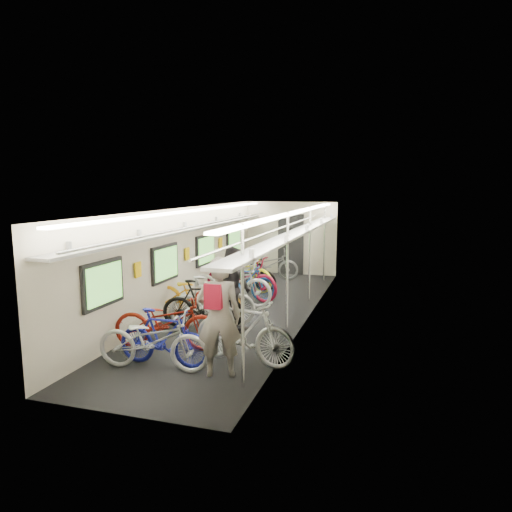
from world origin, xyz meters
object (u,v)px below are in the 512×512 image
Objects in this scene: bicycle_0 at (153,340)px; passenger_mid at (233,288)px; passenger_near at (219,317)px; backpack at (213,296)px; bicycle_1 at (163,338)px.

bicycle_0 is 1.09× the size of passenger_mid.
backpack is (-0.04, -0.12, 0.35)m from passenger_near.
backpack reaches higher than bicycle_0.
backpack is (1.05, -0.02, 0.79)m from bicycle_0.
passenger_mid is at bearing 99.57° from backpack.
bicycle_0 is at bearing 113.68° from passenger_mid.
passenger_mid is (0.41, 2.23, 0.37)m from bicycle_1.
passenger_mid is 2.55m from backpack.
passenger_near is at bearing -90.40° from bicycle_0.
bicycle_0 is at bearing -12.28° from passenger_near.
bicycle_1 is at bearing -27.22° from bicycle_0.
bicycle_1 is 1.11m from passenger_near.
passenger_mid is (-0.60, 2.32, -0.08)m from passenger_near.
bicycle_0 is 0.21m from bicycle_1.
passenger_near is 4.89× the size of backpack.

